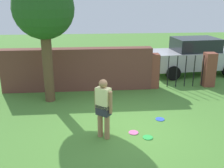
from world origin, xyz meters
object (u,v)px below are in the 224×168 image
at_px(tree, 44,11).
at_px(frisbee_green, 148,137).
at_px(car, 194,56).
at_px(frisbee_pink, 133,133).
at_px(frisbee_blue, 160,119).
at_px(person, 103,106).

height_order(tree, frisbee_green, tree).
distance_m(car, frisbee_pink, 6.86).
distance_m(frisbee_green, frisbee_blue, 1.22).
xyz_separation_m(person, frisbee_green, (1.17, -0.13, -0.89)).
distance_m(person, frisbee_green, 1.47).
bearing_deg(frisbee_blue, person, -152.24).
xyz_separation_m(person, car, (4.65, 5.81, -0.04)).
height_order(car, frisbee_pink, car).
distance_m(tree, frisbee_green, 5.20).
xyz_separation_m(person, frisbee_blue, (1.77, 0.93, -0.89)).
xyz_separation_m(tree, frisbee_green, (2.93, -2.94, -3.13)).
xyz_separation_m(tree, frisbee_blue, (3.54, -1.88, -3.13)).
height_order(tree, frisbee_pink, tree).
bearing_deg(frisbee_pink, frisbee_blue, 39.01).
bearing_deg(frisbee_pink, tree, 134.52).
relative_size(frisbee_pink, frisbee_blue, 1.00).
bearing_deg(frisbee_green, frisbee_pink, 138.59).
distance_m(frisbee_pink, frisbee_blue, 1.21).
xyz_separation_m(frisbee_green, frisbee_blue, (0.61, 1.06, 0.00)).
xyz_separation_m(frisbee_pink, frisbee_blue, (0.94, 0.76, 0.00)).
bearing_deg(person, tree, 160.79).
bearing_deg(tree, frisbee_green, -45.04).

